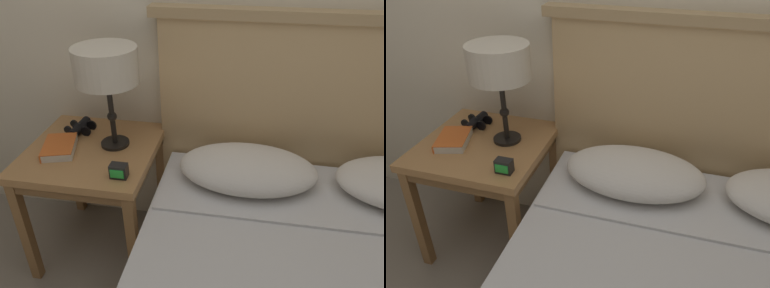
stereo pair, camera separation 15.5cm
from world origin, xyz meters
TOP-DOWN VIEW (x-y plane):
  - nightstand at (-0.63, 0.60)m, footprint 0.58×0.58m
  - table_lamp at (-0.53, 0.65)m, footprint 0.27×0.27m
  - book_on_nightstand at (-0.76, 0.56)m, footprint 0.19×0.22m
  - binoculars_pair at (-0.74, 0.74)m, footprint 0.14×0.16m
  - alarm_clock at (-0.43, 0.41)m, footprint 0.07×0.05m

SIDE VIEW (x-z plane):
  - nightstand at x=-0.63m, z-range 0.22..0.84m
  - book_on_nightstand at x=-0.76m, z-range 0.61..0.65m
  - binoculars_pair at x=-0.74m, z-range 0.61..0.66m
  - alarm_clock at x=-0.43m, z-range 0.61..0.67m
  - table_lamp at x=-0.53m, z-range 0.75..1.21m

